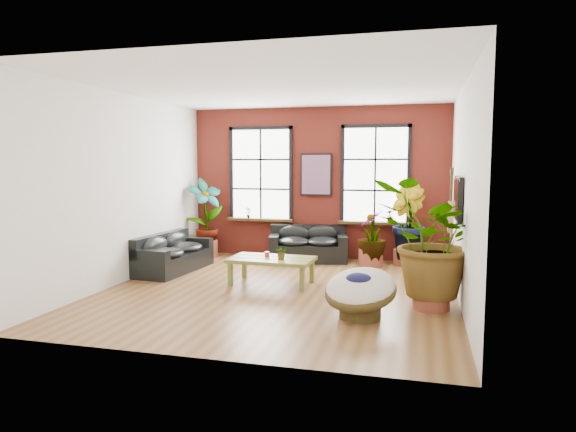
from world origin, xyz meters
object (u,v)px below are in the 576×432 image
Objects in this scene: papasan_chair at (360,291)px; sofa_left at (172,254)px; coffee_table at (272,261)px; sofa_back at (308,245)px.

sofa_left is at bearing 167.69° from papasan_chair.
coffee_table is at bearing 153.83° from papasan_chair.
coffee_table is at bearing -106.29° from sofa_back.
sofa_left is at bearing 167.88° from coffee_table.
papasan_chair is at bearing -114.04° from sofa_left.
papasan_chair is at bearing -80.12° from sofa_back.
sofa_left reaches higher than coffee_table.
sofa_left is (-2.48, -1.79, -0.01)m from sofa_back.
papasan_chair is at bearing -40.26° from coffee_table.
coffee_table is (-0.16, -2.38, 0.07)m from sofa_back.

